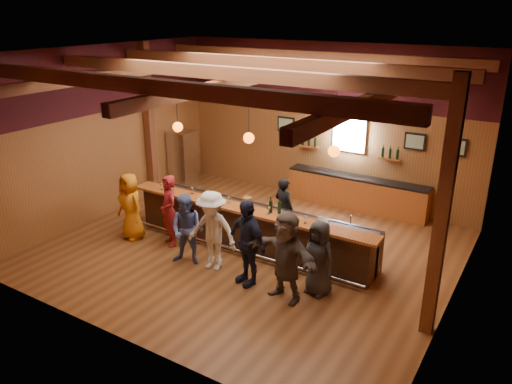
# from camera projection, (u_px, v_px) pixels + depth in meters

# --- Properties ---
(room) EXTENTS (9.04, 9.00, 4.52)m
(room) POSITION_uv_depth(u_px,v_px,m) (250.00, 114.00, 10.70)
(room) COLOR brown
(room) RESTS_ON ground
(bar_counter) EXTENTS (6.30, 1.07, 1.11)m
(bar_counter) POSITION_uv_depth(u_px,v_px,m) (253.00, 227.00, 11.71)
(bar_counter) COLOR black
(bar_counter) RESTS_ON ground
(back_bar_cabinet) EXTENTS (4.00, 0.52, 0.95)m
(back_bar_cabinet) POSITION_uv_depth(u_px,v_px,m) (356.00, 193.00, 13.99)
(back_bar_cabinet) COLOR brown
(back_bar_cabinet) RESTS_ON ground
(window) EXTENTS (0.95, 0.09, 0.95)m
(window) POSITION_uv_depth(u_px,v_px,m) (349.00, 135.00, 13.82)
(window) COLOR silver
(window) RESTS_ON room
(framed_pictures) EXTENTS (5.35, 0.05, 0.45)m
(framed_pictures) POSITION_uv_depth(u_px,v_px,m) (380.00, 137.00, 13.37)
(framed_pictures) COLOR black
(framed_pictures) RESTS_ON room
(wine_shelves) EXTENTS (3.00, 0.18, 0.30)m
(wine_shelves) POSITION_uv_depth(u_px,v_px,m) (348.00, 150.00, 13.92)
(wine_shelves) COLOR brown
(wine_shelves) RESTS_ON room
(pendant_lights) EXTENTS (4.24, 0.24, 1.37)m
(pendant_lights) POSITION_uv_depth(u_px,v_px,m) (249.00, 138.00, 10.83)
(pendant_lights) COLOR black
(pendant_lights) RESTS_ON room
(stainless_fridge) EXTENTS (0.70, 0.70, 1.80)m
(stainless_fridge) POSITION_uv_depth(u_px,v_px,m) (183.00, 159.00, 15.56)
(stainless_fridge) COLOR silver
(stainless_fridge) RESTS_ON ground
(customer_orange) EXTENTS (0.90, 0.67, 1.67)m
(customer_orange) POSITION_uv_depth(u_px,v_px,m) (131.00, 206.00, 12.10)
(customer_orange) COLOR orange
(customer_orange) RESTS_ON ground
(customer_redvest) EXTENTS (0.75, 0.67, 1.73)m
(customer_redvest) POSITION_uv_depth(u_px,v_px,m) (169.00, 211.00, 11.74)
(customer_redvest) COLOR maroon
(customer_redvest) RESTS_ON ground
(customer_denim) EXTENTS (0.91, 0.79, 1.60)m
(customer_denim) POSITION_uv_depth(u_px,v_px,m) (187.00, 230.00, 10.90)
(customer_denim) COLOR #4F629E
(customer_denim) RESTS_ON ground
(customer_white) EXTENTS (1.21, 0.76, 1.78)m
(customer_white) POSITION_uv_depth(u_px,v_px,m) (212.00, 231.00, 10.65)
(customer_white) COLOR white
(customer_white) RESTS_ON ground
(customer_navy) EXTENTS (1.16, 0.80, 1.84)m
(customer_navy) POSITION_uv_depth(u_px,v_px,m) (247.00, 242.00, 10.07)
(customer_navy) COLOR #1C2038
(customer_navy) RESTS_ON ground
(customer_brown) EXTENTS (1.76, 0.89, 1.82)m
(customer_brown) POSITION_uv_depth(u_px,v_px,m) (286.00, 256.00, 9.52)
(customer_brown) COLOR #554B44
(customer_brown) RESTS_ON ground
(customer_dark) EXTENTS (0.84, 0.64, 1.55)m
(customer_dark) POSITION_uv_depth(u_px,v_px,m) (319.00, 258.00, 9.74)
(customer_dark) COLOR #262629
(customer_dark) RESTS_ON ground
(bartender) EXTENTS (0.65, 0.51, 1.55)m
(bartender) POSITION_uv_depth(u_px,v_px,m) (284.00, 208.00, 12.13)
(bartender) COLOR black
(bartender) RESTS_ON ground
(ice_bucket) EXTENTS (0.22, 0.22, 0.24)m
(ice_bucket) POSITION_uv_depth(u_px,v_px,m) (247.00, 202.00, 11.27)
(ice_bucket) COLOR brown
(ice_bucket) RESTS_ON bar_counter
(bottle_a) EXTENTS (0.08, 0.08, 0.36)m
(bottle_a) POSITION_uv_depth(u_px,v_px,m) (271.00, 206.00, 10.98)
(bottle_a) COLOR black
(bottle_a) RESTS_ON bar_counter
(bottle_b) EXTENTS (0.08, 0.08, 0.36)m
(bottle_b) POSITION_uv_depth(u_px,v_px,m) (279.00, 207.00, 10.93)
(bottle_b) COLOR black
(bottle_b) RESTS_ON bar_counter
(glass_a) EXTENTS (0.08, 0.08, 0.18)m
(glass_a) POSITION_uv_depth(u_px,v_px,m) (161.00, 185.00, 12.36)
(glass_a) COLOR silver
(glass_a) RESTS_ON bar_counter
(glass_b) EXTENTS (0.07, 0.07, 0.17)m
(glass_b) POSITION_uv_depth(u_px,v_px,m) (170.00, 185.00, 12.33)
(glass_b) COLOR silver
(glass_b) RESTS_ON bar_counter
(glass_c) EXTENTS (0.08, 0.08, 0.17)m
(glass_c) POSITION_uv_depth(u_px,v_px,m) (192.00, 189.00, 12.08)
(glass_c) COLOR silver
(glass_c) RESTS_ON bar_counter
(glass_d) EXTENTS (0.09, 0.09, 0.20)m
(glass_d) POSITION_uv_depth(u_px,v_px,m) (215.00, 195.00, 11.63)
(glass_d) COLOR silver
(glass_d) RESTS_ON bar_counter
(glass_e) EXTENTS (0.07, 0.07, 0.16)m
(glass_e) POSITION_uv_depth(u_px,v_px,m) (229.00, 198.00, 11.52)
(glass_e) COLOR silver
(glass_e) RESTS_ON bar_counter
(glass_f) EXTENTS (0.08, 0.08, 0.18)m
(glass_f) POSITION_uv_depth(u_px,v_px,m) (269.00, 208.00, 10.91)
(glass_f) COLOR silver
(glass_f) RESTS_ON bar_counter
(glass_g) EXTENTS (0.08, 0.08, 0.18)m
(glass_g) POSITION_uv_depth(u_px,v_px,m) (305.00, 218.00, 10.44)
(glass_g) COLOR silver
(glass_g) RESTS_ON bar_counter
(glass_h) EXTENTS (0.08, 0.08, 0.18)m
(glass_h) POSITION_uv_depth(u_px,v_px,m) (329.00, 222.00, 10.24)
(glass_h) COLOR silver
(glass_h) RESTS_ON bar_counter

